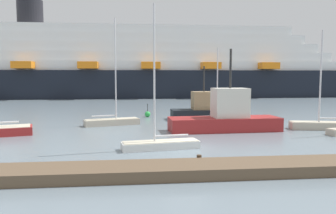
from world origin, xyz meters
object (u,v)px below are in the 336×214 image
(sailboat_3, at_px, (112,120))
(fishing_boat_1, at_px, (206,110))
(sailboat_6, at_px, (213,120))
(fishing_boat_0, at_px, (226,117))
(cruise_ship, at_px, (120,67))
(sailboat_0, at_px, (324,124))
(sailboat_2, at_px, (160,142))
(channel_buoy_0, at_px, (148,114))

(sailboat_3, xyz_separation_m, fishing_boat_1, (9.42, 3.24, 0.50))
(sailboat_6, relative_size, fishing_boat_0, 0.78)
(fishing_boat_0, bearing_deg, cruise_ship, 99.96)
(fishing_boat_0, distance_m, fishing_boat_1, 7.38)
(sailboat_0, bearing_deg, sailboat_2, 35.32)
(cruise_ship, bearing_deg, sailboat_3, -89.19)
(sailboat_2, relative_size, sailboat_3, 0.91)
(sailboat_3, height_order, channel_buoy_0, sailboat_3)
(sailboat_2, bearing_deg, cruise_ship, -94.41)
(sailboat_2, height_order, channel_buoy_0, sailboat_2)
(sailboat_2, bearing_deg, sailboat_3, -80.19)
(cruise_ship, bearing_deg, sailboat_6, -76.69)
(sailboat_0, height_order, sailboat_3, sailboat_3)
(sailboat_2, height_order, sailboat_3, sailboat_3)
(fishing_boat_0, height_order, cruise_ship, cruise_ship)
(sailboat_0, xyz_separation_m, fishing_boat_1, (-8.37, 7.58, 0.52))
(cruise_ship, bearing_deg, fishing_boat_0, -77.68)
(sailboat_6, height_order, cruise_ship, cruise_ship)
(sailboat_3, distance_m, channel_buoy_0, 6.71)
(sailboat_2, xyz_separation_m, sailboat_3, (-3.54, 10.39, 0.04))
(fishing_boat_0, xyz_separation_m, channel_buoy_0, (-5.95, 9.87, -0.82))
(sailboat_0, bearing_deg, sailboat_3, -1.39)
(sailboat_3, xyz_separation_m, fishing_boat_0, (9.44, -4.14, 0.69))
(sailboat_2, distance_m, fishing_boat_1, 14.86)
(fishing_boat_0, bearing_deg, sailboat_3, 153.89)
(sailboat_6, bearing_deg, fishing_boat_0, -99.78)
(channel_buoy_0, bearing_deg, sailboat_3, -121.31)
(sailboat_0, distance_m, channel_buoy_0, 17.49)
(fishing_boat_1, bearing_deg, sailboat_3, 17.88)
(sailboat_6, bearing_deg, sailboat_3, 167.45)
(sailboat_2, xyz_separation_m, cruise_ship, (-4.18, 52.13, 5.94))
(sailboat_0, distance_m, fishing_boat_0, 8.38)
(sailboat_2, xyz_separation_m, fishing_boat_0, (5.90, 6.25, 0.73))
(channel_buoy_0, bearing_deg, fishing_boat_1, -22.73)
(sailboat_2, relative_size, cruise_ship, 0.09)
(fishing_boat_0, height_order, channel_buoy_0, fishing_boat_0)
(sailboat_0, xyz_separation_m, sailboat_6, (-8.45, 4.13, -0.09))
(cruise_ship, bearing_deg, sailboat_0, -68.28)
(fishing_boat_0, bearing_deg, fishing_boat_1, 87.71)
(sailboat_6, bearing_deg, sailboat_2, -130.93)
(sailboat_6, bearing_deg, sailboat_0, -37.31)
(channel_buoy_0, bearing_deg, sailboat_0, -35.15)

